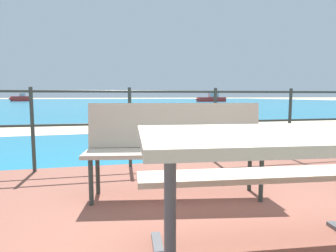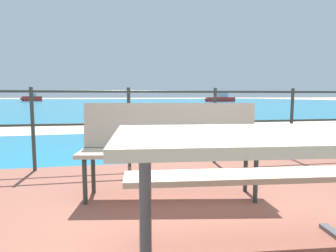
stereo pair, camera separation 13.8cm
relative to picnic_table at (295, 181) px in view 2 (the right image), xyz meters
The scene contains 7 objects.
sea_water 40.23m from the picnic_table, 89.97° to the left, with size 90.00×90.00×0.01m, color teal.
beach_strip 7.75m from the picnic_table, 89.84° to the left, with size 54.00×2.40×0.01m, color beige.
picnic_table is the anchor object (origin of this frame).
park_bench 1.54m from the picnic_table, 99.16° to the left, with size 1.69×0.68×0.86m.
railing_fence 2.68m from the picnic_table, 89.55° to the left, with size 5.94×0.04×1.04m.
boat_near 54.04m from the picnic_table, 106.09° to the left, with size 3.40×2.78×1.37m.
boat_mid 45.02m from the picnic_table, 69.45° to the left, with size 5.19×1.53×1.57m.
Camera 2 is at (-0.77, -1.28, 1.00)m, focal length 30.42 mm.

